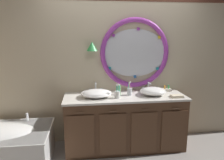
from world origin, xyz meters
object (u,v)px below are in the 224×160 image
object	(u,v)px
soap_dispenser	(119,90)
toiletry_basket	(166,90)
toothbrush_holder_left	(117,94)
folded_hand_towel	(177,96)
sink_basin_right	(153,91)
sink_basin_left	(97,93)
toothbrush_holder_right	(130,91)

from	to	relation	value
soap_dispenser	toiletry_basket	xyz separation A→B (m)	(0.81, 0.08, -0.05)
toothbrush_holder_left	folded_hand_towel	xyz separation A→B (m)	(0.89, -0.07, -0.05)
soap_dispenser	folded_hand_towel	world-z (taller)	soap_dispenser
folded_hand_towel	toiletry_basket	world-z (taller)	toiletry_basket
toothbrush_holder_left	toiletry_basket	world-z (taller)	toothbrush_holder_left
sink_basin_right	soap_dispenser	world-z (taller)	soap_dispenser
sink_basin_left	sink_basin_right	world-z (taller)	sink_basin_right
sink_basin_right	toiletry_basket	bearing A→B (deg)	34.04
sink_basin_left	folded_hand_towel	world-z (taller)	sink_basin_left
sink_basin_right	toothbrush_holder_right	bearing A→B (deg)	171.74
sink_basin_left	sink_basin_right	xyz separation A→B (m)	(0.87, 0.00, 0.00)
toothbrush_holder_left	folded_hand_towel	bearing A→B (deg)	-4.32
toothbrush_holder_left	folded_hand_towel	distance (m)	0.89
toothbrush_holder_right	toiletry_basket	world-z (taller)	toothbrush_holder_right
folded_hand_towel	sink_basin_right	bearing A→B (deg)	153.81
sink_basin_right	toothbrush_holder_right	size ratio (longest dim) A/B	1.83
sink_basin_left	toothbrush_holder_left	distance (m)	0.31
sink_basin_right	toothbrush_holder_right	world-z (taller)	toothbrush_holder_right
folded_hand_towel	soap_dispenser	bearing A→B (deg)	161.95
sink_basin_left	toothbrush_holder_right	xyz separation A→B (m)	(0.51, 0.05, 0.00)
toothbrush_holder_left	toothbrush_holder_right	world-z (taller)	same
sink_basin_left	toothbrush_holder_right	bearing A→B (deg)	5.84
toiletry_basket	sink_basin_left	bearing A→B (deg)	-170.38
sink_basin_left	folded_hand_towel	distance (m)	1.20
soap_dispenser	toiletry_basket	world-z (taller)	soap_dispenser
soap_dispenser	folded_hand_towel	size ratio (longest dim) A/B	0.92
toiletry_basket	toothbrush_holder_left	bearing A→B (deg)	-161.68
toothbrush_holder_left	soap_dispenser	size ratio (longest dim) A/B	1.27
sink_basin_right	toothbrush_holder_left	xyz separation A→B (m)	(-0.57, -0.09, -0.00)
sink_basin_left	toothbrush_holder_right	distance (m)	0.52
sink_basin_left	toothbrush_holder_left	bearing A→B (deg)	-16.42
sink_basin_left	toiletry_basket	bearing A→B (deg)	9.62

